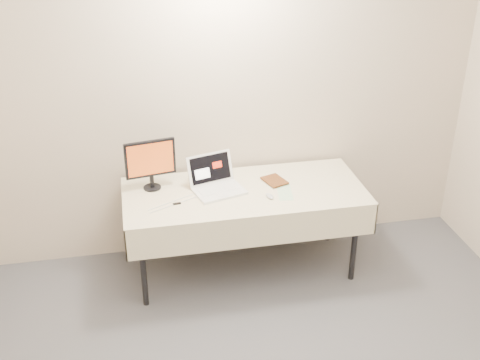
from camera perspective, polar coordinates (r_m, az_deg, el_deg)
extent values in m
cube|color=beige|center=(4.79, -0.68, 8.02)|extent=(4.00, 0.10, 2.70)
cylinder|color=black|center=(4.51, -9.18, -8.11)|extent=(0.04, 0.04, 0.69)
cylinder|color=black|center=(4.80, 10.80, -5.83)|extent=(0.04, 0.04, 0.69)
cylinder|color=black|center=(5.01, -9.55, -4.25)|extent=(0.04, 0.04, 0.69)
cylinder|color=black|center=(5.27, 8.51, -2.42)|extent=(0.04, 0.04, 0.69)
cube|color=gray|center=(4.64, 0.41, -1.30)|extent=(1.80, 0.75, 0.04)
cube|color=beige|center=(4.63, 0.42, -1.03)|extent=(1.86, 0.81, 0.01)
cube|color=beige|center=(4.36, 1.49, -4.99)|extent=(1.86, 0.01, 0.25)
cube|color=beige|center=(5.04, -0.52, -0.20)|extent=(1.86, 0.01, 0.25)
cube|color=beige|center=(4.62, -10.93, -3.50)|extent=(0.01, 0.81, 0.25)
cube|color=beige|center=(4.94, 10.98, -1.33)|extent=(0.01, 0.81, 0.25)
cube|color=white|center=(4.60, -1.97, -1.08)|extent=(0.42, 0.35, 0.02)
cube|color=white|center=(4.68, -2.87, 1.12)|extent=(0.38, 0.19, 0.23)
cube|color=black|center=(4.68, -2.87, 1.12)|extent=(0.33, 0.15, 0.20)
cylinder|color=black|center=(4.71, -8.31, -0.71)|extent=(0.16, 0.16, 0.01)
cube|color=black|center=(4.68, -8.36, -0.12)|extent=(0.03, 0.02, 0.10)
cube|color=black|center=(4.60, -8.52, 2.03)|extent=(0.39, 0.09, 0.29)
cube|color=#C64E17|center=(4.60, -8.52, 2.03)|extent=(0.34, 0.06, 0.25)
imported|color=#9A4E1C|center=(4.68, 2.56, 0.69)|extent=(0.15, 0.07, 0.20)
cube|color=black|center=(4.80, -4.14, 0.33)|extent=(0.12, 0.07, 0.05)
cube|color=#FF460C|center=(4.78, -4.16, 0.20)|extent=(0.08, 0.02, 0.02)
ellipsoid|color=#BCBCBF|center=(4.53, 2.84, -1.54)|extent=(0.07, 0.10, 0.02)
cube|color=#ABD7AC|center=(4.62, 4.26, -1.13)|extent=(0.15, 0.28, 0.00)
cube|color=black|center=(4.46, -6.00, -2.24)|extent=(0.06, 0.02, 0.01)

